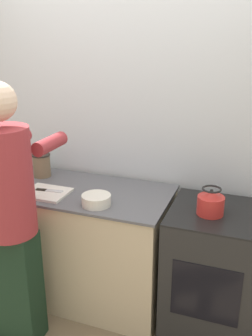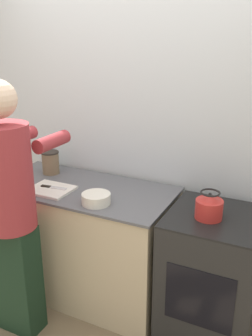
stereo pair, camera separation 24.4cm
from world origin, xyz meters
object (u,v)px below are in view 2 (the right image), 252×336
Objects in this scene: oven at (211,277)px; knife at (53,187)px; cutting_board at (51,190)px; canister_jar at (51,162)px; person at (11,205)px; kettle at (209,207)px; bowl_prep at (96,199)px.

oven is 4.46× the size of knife.
cutting_board is 1.52× the size of knife.
knife is at bearing -174.62° from oven.
knife is 1.10× the size of canister_jar.
knife is (0.01, 0.02, 0.01)m from cutting_board.
person is at bearing -73.39° from canister_jar.
canister_jar is (-0.23, 0.28, 0.07)m from knife.
person reaches higher than kettle.
knife is at bearing 171.17° from bowl_prep.
canister_jar is at bearing 106.61° from person.
canister_jar is (-1.40, 0.17, 0.54)m from oven.
cutting_board is at bearing 173.86° from bowl_prep.
oven is at bearing 12.67° from bowl_prep.
kettle is 0.96× the size of canister_jar.
bowl_prep is at bearing -170.73° from kettle.
person reaches higher than oven.
canister_jar is (-0.63, 0.35, 0.06)m from bowl_prep.
person is 0.55m from bowl_prep.
person is at bearing -156.34° from oven.
bowl_prep is (-0.77, -0.17, 0.49)m from oven.
canister_jar reaches higher than knife.
kettle is at bearing -9.40° from canister_jar.
person is 1.25m from kettle.
canister_jar reaches higher than cutting_board.
canister_jar reaches higher than bowl_prep.
cutting_board is 1.75× the size of kettle.
person is at bearing -99.65° from knife.
oven is at bearing -1.61° from knife.
person is 0.73m from canister_jar.
bowl_prep is (0.42, 0.35, -0.01)m from person.
canister_jar is at bearing 121.76° from knife.
kettle reaches higher than knife.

